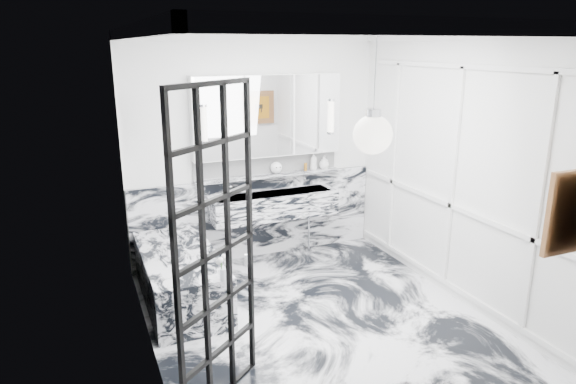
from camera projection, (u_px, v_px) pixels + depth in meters
name	position (u px, v px, depth m)	size (l,w,h in m)	color
floor	(316.00, 318.00, 5.18)	(3.60, 3.60, 0.00)	silver
ceiling	(321.00, 27.00, 4.40)	(3.60, 3.60, 0.00)	white
wall_back	(255.00, 150.00, 6.39)	(3.60, 3.60, 0.00)	white
wall_front	(445.00, 254.00, 3.19)	(3.60, 3.60, 0.00)	white
wall_left	(142.00, 204.00, 4.20)	(3.60, 3.60, 0.00)	white
wall_right	(455.00, 169.00, 5.38)	(3.60, 3.60, 0.00)	white
marble_clad_back	(257.00, 217.00, 6.60)	(3.18, 0.05, 1.05)	silver
marble_clad_left	(145.00, 211.00, 4.22)	(0.02, 3.56, 2.68)	silver
panel_molding	(453.00, 178.00, 5.40)	(0.03, 3.40, 2.30)	white
soap_bottle_a	(313.00, 161.00, 6.64)	(0.09, 0.09, 0.23)	#8C5919
soap_bottle_b	(325.00, 162.00, 6.71)	(0.08, 0.08, 0.18)	#4C4C51
soap_bottle_c	(324.00, 163.00, 6.71)	(0.13, 0.13, 0.17)	silver
face_pot	(276.00, 168.00, 6.46)	(0.15, 0.15, 0.15)	white
amber_bottle	(306.00, 167.00, 6.62)	(0.04, 0.04, 0.10)	#8C5919
flower_vase	(224.00, 274.00, 4.75)	(0.09, 0.09, 0.12)	silver
crittall_door	(216.00, 253.00, 3.71)	(0.88, 0.04, 2.41)	black
pendant_light	(373.00, 135.00, 3.39)	(0.26, 0.26, 0.26)	white
trough_sink	(274.00, 205.00, 6.41)	(1.60, 0.45, 0.30)	silver
ledge	(269.00, 176.00, 6.46)	(1.90, 0.14, 0.04)	silver
subway_tile	(267.00, 164.00, 6.48)	(1.90, 0.03, 0.23)	white
mirror_cabinet	(268.00, 116.00, 6.26)	(1.90, 0.16, 1.00)	white
sconce_left	(204.00, 124.00, 5.88)	(0.07, 0.07, 0.40)	white
sconce_right	(331.00, 117.00, 6.49)	(0.07, 0.07, 0.40)	white
bathtub	(180.00, 277.00, 5.46)	(0.75, 1.65, 0.55)	silver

